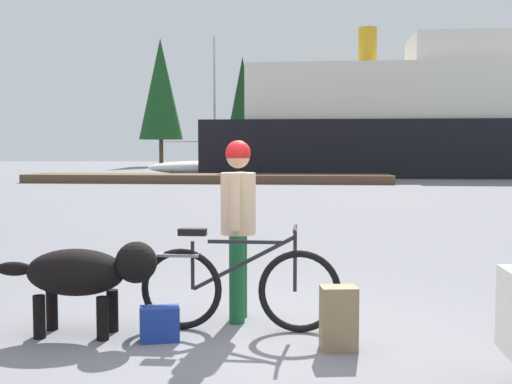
{
  "coord_description": "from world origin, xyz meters",
  "views": [
    {
      "loc": [
        0.44,
        -5.13,
        1.56
      ],
      "look_at": [
        -0.19,
        1.72,
        1.1
      ],
      "focal_mm": 44.42,
      "sensor_mm": 36.0,
      "label": 1
    }
  ],
  "objects_px": {
    "bicycle": "(238,287)",
    "sailboat_moored": "(215,167)",
    "backpack": "(339,318)",
    "handbag_pannier": "(160,324)",
    "ferry_boat": "(419,124)",
    "dog": "(86,273)",
    "person_cyclist": "(238,213)"
  },
  "relations": [
    {
      "from": "bicycle",
      "to": "ferry_boat",
      "type": "bearing_deg",
      "value": 78.31
    },
    {
      "from": "bicycle",
      "to": "sailboat_moored",
      "type": "height_order",
      "value": "sailboat_moored"
    },
    {
      "from": "sailboat_moored",
      "to": "handbag_pannier",
      "type": "bearing_deg",
      "value": -81.76
    },
    {
      "from": "person_cyclist",
      "to": "bicycle",
      "type": "bearing_deg",
      "value": -83.04
    },
    {
      "from": "ferry_boat",
      "to": "backpack",
      "type": "bearing_deg",
      "value": -100.17
    },
    {
      "from": "bicycle",
      "to": "sailboat_moored",
      "type": "bearing_deg",
      "value": 99.32
    },
    {
      "from": "dog",
      "to": "ferry_boat",
      "type": "bearing_deg",
      "value": 76.35
    },
    {
      "from": "person_cyclist",
      "to": "backpack",
      "type": "distance_m",
      "value": 1.4
    },
    {
      "from": "bicycle",
      "to": "dog",
      "type": "relative_size",
      "value": 1.24
    },
    {
      "from": "handbag_pannier",
      "to": "sailboat_moored",
      "type": "height_order",
      "value": "sailboat_moored"
    },
    {
      "from": "handbag_pannier",
      "to": "ferry_boat",
      "type": "height_order",
      "value": "ferry_boat"
    },
    {
      "from": "bicycle",
      "to": "ferry_boat",
      "type": "xyz_separation_m",
      "value": [
        6.91,
        33.4,
        2.74
      ]
    },
    {
      "from": "person_cyclist",
      "to": "ferry_boat",
      "type": "height_order",
      "value": "ferry_boat"
    },
    {
      "from": "handbag_pannier",
      "to": "backpack",
      "type": "bearing_deg",
      "value": -3.82
    },
    {
      "from": "bicycle",
      "to": "sailboat_moored",
      "type": "xyz_separation_m",
      "value": [
        -5.59,
        34.06,
        0.1
      ]
    },
    {
      "from": "bicycle",
      "to": "ferry_boat",
      "type": "distance_m",
      "value": 34.22
    },
    {
      "from": "ferry_boat",
      "to": "sailboat_moored",
      "type": "relative_size",
      "value": 2.93
    },
    {
      "from": "dog",
      "to": "handbag_pannier",
      "type": "bearing_deg",
      "value": -9.32
    },
    {
      "from": "handbag_pannier",
      "to": "ferry_boat",
      "type": "distance_m",
      "value": 34.7
    },
    {
      "from": "bicycle",
      "to": "dog",
      "type": "distance_m",
      "value": 1.29
    },
    {
      "from": "ferry_boat",
      "to": "handbag_pannier",
      "type": "bearing_deg",
      "value": -102.56
    },
    {
      "from": "dog",
      "to": "ferry_boat",
      "type": "xyz_separation_m",
      "value": [
        8.17,
        33.64,
        2.6
      ]
    },
    {
      "from": "bicycle",
      "to": "backpack",
      "type": "bearing_deg",
      "value": -27.92
    },
    {
      "from": "person_cyclist",
      "to": "ferry_boat",
      "type": "bearing_deg",
      "value": 78.11
    },
    {
      "from": "bicycle",
      "to": "backpack",
      "type": "relative_size",
      "value": 3.47
    },
    {
      "from": "bicycle",
      "to": "sailboat_moored",
      "type": "relative_size",
      "value": 0.2
    },
    {
      "from": "backpack",
      "to": "ferry_boat",
      "type": "bearing_deg",
      "value": 79.83
    },
    {
      "from": "backpack",
      "to": "handbag_pannier",
      "type": "height_order",
      "value": "backpack"
    },
    {
      "from": "backpack",
      "to": "handbag_pannier",
      "type": "bearing_deg",
      "value": 176.18
    },
    {
      "from": "bicycle",
      "to": "backpack",
      "type": "distance_m",
      "value": 0.96
    },
    {
      "from": "handbag_pannier",
      "to": "sailboat_moored",
      "type": "relative_size",
      "value": 0.04
    },
    {
      "from": "backpack",
      "to": "bicycle",
      "type": "bearing_deg",
      "value": 152.08
    }
  ]
}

